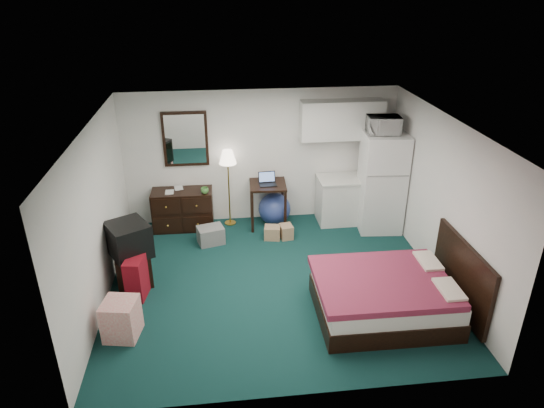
{
  "coord_description": "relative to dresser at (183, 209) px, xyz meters",
  "views": [
    {
      "loc": [
        -0.79,
        -6.21,
        4.29
      ],
      "look_at": [
        -0.01,
        0.35,
        1.17
      ],
      "focal_mm": 32.0,
      "sensor_mm": 36.0,
      "label": 1
    }
  ],
  "objects": [
    {
      "name": "tv_stand",
      "position": [
        -0.68,
        -1.71,
        -0.12
      ],
      "size": [
        0.62,
        0.66,
        0.51
      ],
      "primitive_type": null,
      "rotation": [
        0.0,
        0.0,
        0.22
      ],
      "color": "black",
      "rests_on": "floor"
    },
    {
      "name": "fridge",
      "position": [
        3.61,
        -0.4,
        0.54
      ],
      "size": [
        0.82,
        0.82,
        1.83
      ],
      "primitive_type": null,
      "rotation": [
        0.0,
        0.0,
        -0.09
      ],
      "color": "silver",
      "rests_on": "floor"
    },
    {
      "name": "mirror",
      "position": [
        0.13,
        0.24,
        1.28
      ],
      "size": [
        0.8,
        0.06,
        1.0
      ],
      "primitive_type": null,
      "color": "white",
      "rests_on": "walls"
    },
    {
      "name": "microwave",
      "position": [
        3.53,
        -0.41,
        1.64
      ],
      "size": [
        0.57,
        0.35,
        0.37
      ],
      "primitive_type": "imported",
      "rotation": [
        0.0,
        0.0,
        -0.08
      ],
      "color": "silver",
      "rests_on": "fridge"
    },
    {
      "name": "desk",
      "position": [
        1.57,
        -0.05,
        0.04
      ],
      "size": [
        0.69,
        0.69,
        0.84
      ],
      "primitive_type": null,
      "rotation": [
        0.0,
        0.0,
        -0.05
      ],
      "color": "black",
      "rests_on": "floor"
    },
    {
      "name": "bed",
      "position": [
        2.86,
        -2.94,
        -0.08
      ],
      "size": [
        1.84,
        1.44,
        0.58
      ],
      "primitive_type": null,
      "rotation": [
        0.0,
        0.0,
        -0.01
      ],
      "color": "maroon",
      "rests_on": "floor"
    },
    {
      "name": "headboard",
      "position": [
        3.94,
        -2.94,
        0.18
      ],
      "size": [
        0.06,
        1.56,
        1.0
      ],
      "primitive_type": null,
      "color": "black",
      "rests_on": "walls"
    },
    {
      "name": "floor_lamp",
      "position": [
        0.86,
        0.07,
        0.36
      ],
      "size": [
        0.38,
        0.38,
        1.46
      ],
      "primitive_type": null,
      "rotation": [
        0.0,
        0.0,
        -0.24
      ],
      "color": "gold",
      "rests_on": "floor"
    },
    {
      "name": "book_b",
      "position": [
        -0.13,
        0.1,
        0.48
      ],
      "size": [
        0.15,
        0.04,
        0.21
      ],
      "primitive_type": "imported",
      "rotation": [
        0.0,
        0.0,
        0.15
      ],
      "color": "#9A7A57",
      "rests_on": "dresser"
    },
    {
      "name": "exercise_ball",
      "position": [
        1.7,
        -0.02,
        -0.07
      ],
      "size": [
        0.65,
        0.65,
        0.61
      ],
      "primitive_type": "sphere",
      "rotation": [
        0.0,
        0.0,
        -0.08
      ],
      "color": "navy",
      "rests_on": "floor"
    },
    {
      "name": "file_bin",
      "position": [
        0.5,
        -0.64,
        -0.22
      ],
      "size": [
        0.51,
        0.43,
        0.31
      ],
      "primitive_type": null,
      "rotation": [
        0.0,
        0.0,
        0.26
      ],
      "color": "slate",
      "rests_on": "floor"
    },
    {
      "name": "retail_box",
      "position": [
        -0.66,
        -2.96,
        -0.11
      ],
      "size": [
        0.49,
        0.49,
        0.53
      ],
      "primitive_type": null,
      "rotation": [
        0.0,
        0.0,
        -0.18
      ],
      "color": "silver",
      "rests_on": "floor"
    },
    {
      "name": "crt_tv",
      "position": [
        -0.68,
        -1.76,
        0.39
      ],
      "size": [
        0.78,
        0.79,
        0.51
      ],
      "primitive_type": null,
      "rotation": [
        0.0,
        0.0,
        0.52
      ],
      "color": "black",
      "rests_on": "tv_stand"
    },
    {
      "name": "upper_cabinets",
      "position": [
        2.93,
        0.1,
        1.58
      ],
      "size": [
        1.5,
        0.35,
        0.7
      ],
      "primitive_type": null,
      "color": "silver",
      "rests_on": "walls"
    },
    {
      "name": "cardboard_box_a",
      "position": [
        1.59,
        -0.61,
        -0.26
      ],
      "size": [
        0.32,
        0.28,
        0.24
      ],
      "primitive_type": null,
      "rotation": [
        0.0,
        0.0,
        -0.19
      ],
      "color": "#9A7A57",
      "rests_on": "floor"
    },
    {
      "name": "cardboard_box_b",
      "position": [
        1.84,
        -0.62,
        -0.25
      ],
      "size": [
        0.25,
        0.28,
        0.25
      ],
      "primitive_type": null,
      "rotation": [
        0.0,
        0.0,
        0.15
      ],
      "color": "#9A7A57",
      "rests_on": "floor"
    },
    {
      "name": "laptop",
      "position": [
        1.57,
        -0.11,
        0.57
      ],
      "size": [
        0.33,
        0.27,
        0.21
      ],
      "primitive_type": null,
      "rotation": [
        0.0,
        0.0,
        0.06
      ],
      "color": "black",
      "rests_on": "desk"
    },
    {
      "name": "suitcase",
      "position": [
        -0.57,
        -2.11,
        -0.05
      ],
      "size": [
        0.31,
        0.43,
        0.64
      ],
      "primitive_type": null,
      "rotation": [
        0.0,
        0.0,
        -0.17
      ],
      "color": "#670210",
      "rests_on": "floor"
    },
    {
      "name": "walls",
      "position": [
        1.48,
        -1.98,
        0.88
      ],
      "size": [
        5.01,
        4.51,
        2.5
      ],
      "color": "silver",
      "rests_on": "floor"
    },
    {
      "name": "kitchen_counter",
      "position": [
        2.93,
        -0.07,
        0.05
      ],
      "size": [
        0.79,
        0.6,
        0.86
      ],
      "primitive_type": null,
      "rotation": [
        0.0,
        0.0,
        0.01
      ],
      "color": "silver",
      "rests_on": "floor"
    },
    {
      "name": "mug",
      "position": [
        0.43,
        -0.16,
        0.44
      ],
      "size": [
        0.16,
        0.13,
        0.14
      ],
      "primitive_type": "imported",
      "rotation": [
        0.0,
        0.0,
        0.18
      ],
      "color": "#4D903F",
      "rests_on": "dresser"
    },
    {
      "name": "dresser",
      "position": [
        0.0,
        0.0,
        0.0
      ],
      "size": [
        1.11,
        0.52,
        0.75
      ],
      "primitive_type": null,
      "rotation": [
        0.0,
        0.0,
        -0.02
      ],
      "color": "black",
      "rests_on": "floor"
    },
    {
      "name": "book_a",
      "position": [
        -0.28,
        -0.05,
        0.48
      ],
      "size": [
        0.15,
        0.02,
        0.21
      ],
      "primitive_type": "imported",
      "rotation": [
        0.0,
        0.0,
        0.02
      ],
      "color": "#9A7A57",
      "rests_on": "dresser"
    },
    {
      "name": "floor",
      "position": [
        1.48,
        -1.98,
        -0.37
      ],
      "size": [
        5.0,
        4.5,
        0.01
      ],
      "primitive_type": "cube",
      "color": "black",
      "rests_on": "ground"
    },
    {
      "name": "ceiling",
      "position": [
        1.48,
        -1.98,
        2.13
      ],
      "size": [
        5.0,
        4.5,
        0.01
      ],
      "primitive_type": "cube",
      "color": "silver",
      "rests_on": "walls"
    }
  ]
}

